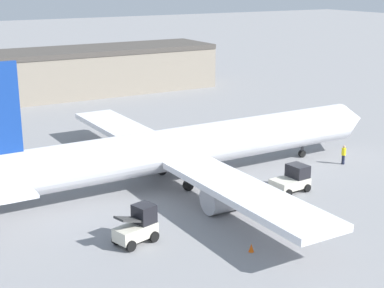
{
  "coord_description": "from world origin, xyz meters",
  "views": [
    {
      "loc": [
        -24.24,
        -41.68,
        16.94
      ],
      "look_at": [
        0.0,
        0.0,
        3.15
      ],
      "focal_mm": 55.0,
      "sensor_mm": 36.0,
      "label": 1
    }
  ],
  "objects_px": {
    "baggage_tug": "(292,179)",
    "belt_loader_truck": "(138,226)",
    "airplane": "(181,148)",
    "ground_crew_worker": "(344,154)",
    "safety_cone_near": "(251,248)"
  },
  "relations": [
    {
      "from": "airplane",
      "to": "ground_crew_worker",
      "type": "xyz_separation_m",
      "value": [
        15.38,
        -3.5,
        -1.93
      ]
    },
    {
      "from": "baggage_tug",
      "to": "safety_cone_near",
      "type": "bearing_deg",
      "value": -146.06
    },
    {
      "from": "airplane",
      "to": "ground_crew_worker",
      "type": "bearing_deg",
      "value": -13.48
    },
    {
      "from": "airplane",
      "to": "ground_crew_worker",
      "type": "height_order",
      "value": "airplane"
    },
    {
      "from": "ground_crew_worker",
      "to": "baggage_tug",
      "type": "height_order",
      "value": "baggage_tug"
    },
    {
      "from": "airplane",
      "to": "safety_cone_near",
      "type": "height_order",
      "value": "airplane"
    },
    {
      "from": "ground_crew_worker",
      "to": "airplane",
      "type": "bearing_deg",
      "value": -152.73
    },
    {
      "from": "baggage_tug",
      "to": "belt_loader_truck",
      "type": "xyz_separation_m",
      "value": [
        -15.1,
        -2.52,
        0.17
      ]
    },
    {
      "from": "belt_loader_truck",
      "to": "safety_cone_near",
      "type": "bearing_deg",
      "value": -56.31
    },
    {
      "from": "safety_cone_near",
      "to": "belt_loader_truck",
      "type": "bearing_deg",
      "value": 138.74
    },
    {
      "from": "baggage_tug",
      "to": "belt_loader_truck",
      "type": "relative_size",
      "value": 1.0
    },
    {
      "from": "baggage_tug",
      "to": "airplane",
      "type": "bearing_deg",
      "value": 131.48
    },
    {
      "from": "ground_crew_worker",
      "to": "baggage_tug",
      "type": "relative_size",
      "value": 0.59
    },
    {
      "from": "baggage_tug",
      "to": "belt_loader_truck",
      "type": "height_order",
      "value": "belt_loader_truck"
    },
    {
      "from": "airplane",
      "to": "safety_cone_near",
      "type": "bearing_deg",
      "value": -101.68
    }
  ]
}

